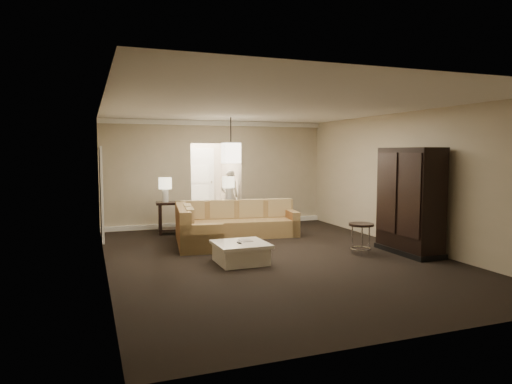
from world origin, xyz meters
name	(u,v)px	position (x,y,z in m)	size (l,w,h in m)	color
ground	(274,257)	(0.00, 0.00, 0.00)	(8.00, 8.00, 0.00)	black
wall_back	(217,173)	(0.00, 4.00, 1.40)	(6.00, 0.04, 2.80)	#C5B395
wall_front	(421,207)	(0.00, -4.00, 1.40)	(6.00, 0.04, 2.80)	#C5B395
wall_left	(104,187)	(-3.00, 0.00, 1.40)	(0.04, 8.00, 2.80)	#C5B395
wall_right	(407,179)	(3.00, 0.00, 1.40)	(0.04, 8.00, 2.80)	#C5B395
ceiling	(274,107)	(0.00, 0.00, 2.80)	(6.00, 8.00, 0.02)	white
crown_molding	(217,123)	(0.00, 3.95, 2.73)	(6.00, 0.10, 0.12)	white
baseboard	(218,223)	(0.00, 3.95, 0.06)	(6.00, 0.10, 0.12)	white
side_door	(102,194)	(-2.97, 2.80, 1.05)	(0.05, 0.90, 2.10)	silver
foyer	(205,175)	(0.00, 5.34, 1.30)	(1.44, 2.02, 2.80)	white
sectional_sofa	(225,225)	(-0.38, 1.95, 0.34)	(3.08, 2.34, 0.84)	brown
coffee_table	(241,252)	(-0.73, -0.23, 0.19)	(0.93, 0.93, 0.38)	white
console_table	(198,214)	(-0.74, 3.08, 0.46)	(2.03, 0.66, 0.77)	black
armoire	(410,203)	(2.59, -0.62, 0.98)	(0.61, 1.43, 2.06)	black
drink_table	(361,232)	(1.67, -0.37, 0.43)	(0.48, 0.48, 0.60)	black
table_lamp_left	(165,186)	(-1.51, 3.16, 1.16)	(0.31, 0.31, 0.59)	silver
table_lamp_right	(228,185)	(0.03, 3.00, 1.16)	(0.31, 0.31, 0.59)	silver
pendant_light	(231,153)	(0.00, 2.70, 1.95)	(0.38, 0.38, 1.09)	black
person	(230,194)	(0.45, 4.30, 0.81)	(0.59, 0.39, 1.63)	beige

